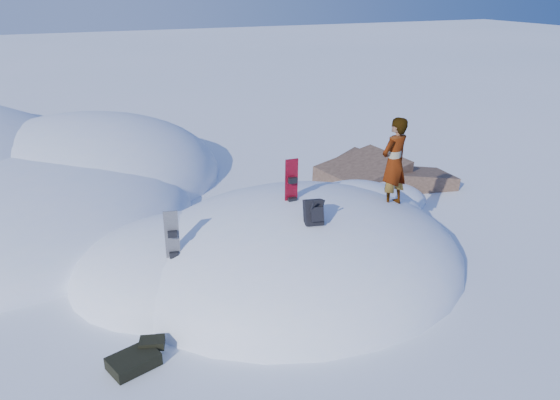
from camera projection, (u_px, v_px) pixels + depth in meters
name	position (u px, v px, depth m)	size (l,w,h in m)	color
ground	(297.00, 267.00, 11.16)	(120.00, 120.00, 0.00)	white
snow_mound	(285.00, 263.00, 11.30)	(8.00, 6.00, 3.00)	white
rock_outcrop	(373.00, 192.00, 15.09)	(4.68, 4.41, 1.68)	brown
snowboard_red	(291.00, 192.00, 10.50)	(0.26, 0.14, 1.37)	red
snowboard_dark	(173.00, 246.00, 9.47)	(0.26, 0.17, 1.33)	black
backpack	(314.00, 212.00, 9.68)	(0.40, 0.46, 0.55)	black
gear_pile	(137.00, 358.00, 8.26)	(0.97, 0.75, 0.25)	black
person	(394.00, 162.00, 10.90)	(0.67, 0.44, 1.83)	slate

